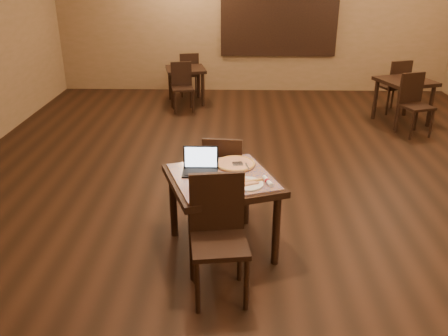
{
  "coord_description": "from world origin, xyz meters",
  "views": [
    {
      "loc": [
        -0.35,
        -4.94,
        2.54
      ],
      "look_at": [
        -0.45,
        -1.1,
        0.85
      ],
      "focal_mm": 38.0,
      "sensor_mm": 36.0,
      "label": 1
    }
  ],
  "objects_px": {
    "chair_main_far": "(223,172)",
    "pizza_pan": "(236,165)",
    "other_table_a_chair_near": "(414,101)",
    "tiled_table": "(222,186)",
    "other_table_b": "(186,74)",
    "other_table_a_chair_far": "(395,83)",
    "chair_main_near": "(218,230)",
    "laptop": "(201,165)",
    "other_table_b_chair_near": "(182,84)",
    "other_table_b_chair_far": "(189,72)",
    "other_table_a": "(405,87)"
  },
  "relations": [
    {
      "from": "chair_main_far",
      "to": "pizza_pan",
      "type": "distance_m",
      "value": 0.47
    },
    {
      "from": "pizza_pan",
      "to": "other_table_a_chair_near",
      "type": "height_order",
      "value": "other_table_a_chair_near"
    },
    {
      "from": "tiled_table",
      "to": "other_table_b",
      "type": "bearing_deg",
      "value": 79.8
    },
    {
      "from": "other_table_a_chair_far",
      "to": "other_table_b",
      "type": "height_order",
      "value": "other_table_a_chair_far"
    },
    {
      "from": "other_table_a_chair_near",
      "to": "other_table_a_chair_far",
      "type": "distance_m",
      "value": 1.12
    },
    {
      "from": "chair_main_near",
      "to": "other_table_a_chair_near",
      "type": "xyz_separation_m",
      "value": [
        2.9,
        3.99,
        -0.04
      ]
    },
    {
      "from": "other_table_b",
      "to": "chair_main_near",
      "type": "bearing_deg",
      "value": -93.63
    },
    {
      "from": "chair_main_near",
      "to": "laptop",
      "type": "xyz_separation_m",
      "value": [
        -0.19,
        0.71,
        0.25
      ]
    },
    {
      "from": "chair_main_far",
      "to": "other_table_b_chair_near",
      "type": "bearing_deg",
      "value": -73.16
    },
    {
      "from": "other_table_a_chair_far",
      "to": "other_table_b_chair_near",
      "type": "relative_size",
      "value": 1.1
    },
    {
      "from": "other_table_a_chair_far",
      "to": "other_table_b_chair_far",
      "type": "distance_m",
      "value": 3.92
    },
    {
      "from": "other_table_b",
      "to": "other_table_b_chair_near",
      "type": "bearing_deg",
      "value": -103.74
    },
    {
      "from": "other_table_a_chair_near",
      "to": "tiled_table",
      "type": "bearing_deg",
      "value": -149.29
    },
    {
      "from": "chair_main_far",
      "to": "tiled_table",
      "type": "bearing_deg",
      "value": 95.25
    },
    {
      "from": "other_table_a",
      "to": "other_table_b_chair_far",
      "type": "relative_size",
      "value": 1.15
    },
    {
      "from": "other_table_b_chair_near",
      "to": "pizza_pan",
      "type": "bearing_deg",
      "value": -89.19
    },
    {
      "from": "other_table_b",
      "to": "other_table_b_chair_far",
      "type": "distance_m",
      "value": 0.51
    },
    {
      "from": "chair_main_near",
      "to": "other_table_b_chair_far",
      "type": "height_order",
      "value": "chair_main_near"
    },
    {
      "from": "laptop",
      "to": "other_table_b_chair_near",
      "type": "xyz_separation_m",
      "value": [
        -0.66,
        4.47,
        -0.33
      ]
    },
    {
      "from": "chair_main_far",
      "to": "other_table_b_chair_far",
      "type": "height_order",
      "value": "chair_main_far"
    },
    {
      "from": "other_table_a_chair_far",
      "to": "laptop",
      "type": "bearing_deg",
      "value": 35.68
    },
    {
      "from": "other_table_a_chair_near",
      "to": "other_table_b",
      "type": "bearing_deg",
      "value": 136.78
    },
    {
      "from": "other_table_b_chair_near",
      "to": "other_table_b_chair_far",
      "type": "height_order",
      "value": "same"
    },
    {
      "from": "pizza_pan",
      "to": "laptop",
      "type": "bearing_deg",
      "value": -156.57
    },
    {
      "from": "tiled_table",
      "to": "other_table_b",
      "type": "xyz_separation_m",
      "value": [
        -0.84,
        5.08,
        -0.1
      ]
    },
    {
      "from": "other_table_b",
      "to": "other_table_b_chair_far",
      "type": "height_order",
      "value": "other_table_b_chair_far"
    },
    {
      "from": "pizza_pan",
      "to": "other_table_a",
      "type": "xyz_separation_m",
      "value": [
        2.79,
        3.7,
        -0.15
      ]
    },
    {
      "from": "tiled_table",
      "to": "other_table_b_chair_far",
      "type": "distance_m",
      "value": 5.65
    },
    {
      "from": "other_table_a",
      "to": "other_table_b_chair_near",
      "type": "bearing_deg",
      "value": 151.74
    },
    {
      "from": "chair_main_near",
      "to": "chair_main_far",
      "type": "bearing_deg",
      "value": 82.03
    },
    {
      "from": "other_table_b_chair_near",
      "to": "other_table_b_chair_far",
      "type": "relative_size",
      "value": 1.0
    },
    {
      "from": "pizza_pan",
      "to": "other_table_b",
      "type": "height_order",
      "value": "pizza_pan"
    },
    {
      "from": "tiled_table",
      "to": "chair_main_far",
      "type": "distance_m",
      "value": 0.63
    },
    {
      "from": "pizza_pan",
      "to": "other_table_b",
      "type": "xyz_separation_m",
      "value": [
        -0.96,
        4.84,
        -0.21
      ]
    },
    {
      "from": "tiled_table",
      "to": "pizza_pan",
      "type": "height_order",
      "value": "pizza_pan"
    },
    {
      "from": "chair_main_far",
      "to": "other_table_a_chair_far",
      "type": "distance_m",
      "value": 4.87
    },
    {
      "from": "tiled_table",
      "to": "laptop",
      "type": "xyz_separation_m",
      "value": [
        -0.2,
        0.1,
        0.16
      ]
    },
    {
      "from": "other_table_b",
      "to": "laptop",
      "type": "bearing_deg",
      "value": -94.57
    },
    {
      "from": "chair_main_far",
      "to": "other_table_a_chair_far",
      "type": "bearing_deg",
      "value": -122.6
    },
    {
      "from": "chair_main_near",
      "to": "other_table_a_chair_far",
      "type": "bearing_deg",
      "value": 52.24
    },
    {
      "from": "laptop",
      "to": "other_table_b",
      "type": "bearing_deg",
      "value": 96.44
    },
    {
      "from": "chair_main_far",
      "to": "other_table_b",
      "type": "xyz_separation_m",
      "value": [
        -0.84,
        4.46,
        0.04
      ]
    },
    {
      "from": "chair_main_near",
      "to": "other_table_b",
      "type": "xyz_separation_m",
      "value": [
        -0.83,
        5.69,
        -0.02
      ]
    },
    {
      "from": "chair_main_near",
      "to": "other_table_b_chair_far",
      "type": "bearing_deg",
      "value": 89.79
    },
    {
      "from": "chair_main_near",
      "to": "other_table_b_chair_near",
      "type": "distance_m",
      "value": 5.25
    },
    {
      "from": "chair_main_near",
      "to": "other_table_b",
      "type": "distance_m",
      "value": 5.75
    },
    {
      "from": "laptop",
      "to": "other_table_b_chair_near",
      "type": "distance_m",
      "value": 4.53
    },
    {
      "from": "chair_main_far",
      "to": "other_table_b_chair_far",
      "type": "distance_m",
      "value": 5.03
    },
    {
      "from": "other_table_a",
      "to": "other_table_a_chair_near",
      "type": "relative_size",
      "value": 1.05
    },
    {
      "from": "pizza_pan",
      "to": "other_table_b_chair_far",
      "type": "bearing_deg",
      "value": 100.07
    }
  ]
}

